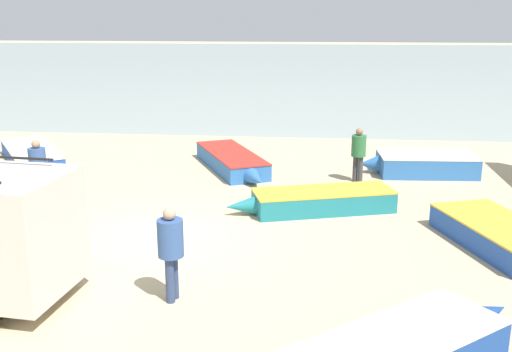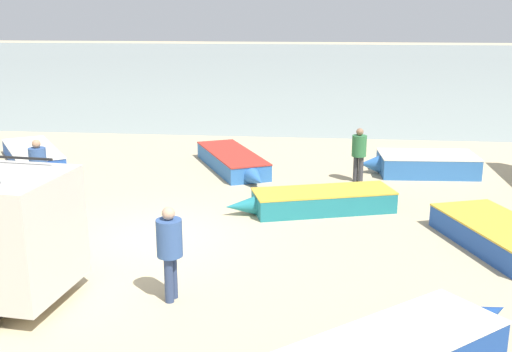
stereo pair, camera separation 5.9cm
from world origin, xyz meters
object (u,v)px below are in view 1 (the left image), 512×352
(fishing_rowboat_4, at_px, (423,164))
(fisherman_0, at_px, (359,150))
(fishing_rowboat_0, at_px, (318,201))
(fisherman_1, at_px, (38,165))
(fishing_rowboat_3, at_px, (32,156))
(fishing_rowboat_5, at_px, (503,237))
(fishing_rowboat_2, at_px, (233,161))
(fisherman_2, at_px, (171,245))

(fishing_rowboat_4, relative_size, fisherman_0, 2.23)
(fishing_rowboat_0, height_order, fisherman_1, fisherman_1)
(fishing_rowboat_0, xyz_separation_m, fisherman_0, (1.20, 2.97, 0.73))
(fisherman_0, bearing_deg, fisherman_1, -44.44)
(fishing_rowboat_3, bearing_deg, fisherman_0, 48.94)
(fishing_rowboat_5, xyz_separation_m, fisherman_1, (-11.68, 2.13, 0.78))
(fishing_rowboat_2, xyz_separation_m, fisherman_1, (-4.74, -4.14, 0.78))
(fisherman_1, bearing_deg, fisherman_0, -90.34)
(fishing_rowboat_3, bearing_deg, fishing_rowboat_0, 32.22)
(fisherman_2, bearing_deg, fishing_rowboat_2, -78.16)
(fishing_rowboat_2, distance_m, fishing_rowboat_3, 7.03)
(fishing_rowboat_4, xyz_separation_m, fisherman_2, (-5.93, -9.56, 0.73))
(fishing_rowboat_4, height_order, fishing_rowboat_5, fishing_rowboat_4)
(fishing_rowboat_2, bearing_deg, fishing_rowboat_5, 21.85)
(fishing_rowboat_4, bearing_deg, fisherman_1, 17.71)
(fishing_rowboat_0, xyz_separation_m, fishing_rowboat_3, (-9.88, 4.12, -0.01))
(fishing_rowboat_2, distance_m, fishing_rowboat_4, 6.21)
(fishing_rowboat_0, distance_m, fishing_rowboat_2, 4.96)
(fishing_rowboat_3, bearing_deg, fishing_rowboat_4, 55.02)
(fisherman_1, bearing_deg, fishing_rowboat_2, -68.38)
(fishing_rowboat_0, distance_m, fisherman_0, 3.29)
(fishing_rowboat_4, relative_size, fisherman_1, 2.13)
(fishing_rowboat_3, xyz_separation_m, fishing_rowboat_5, (13.97, -6.33, 0.01))
(fishing_rowboat_3, height_order, fisherman_0, fisherman_0)
(fisherman_0, bearing_deg, fishing_rowboat_3, -69.52)
(fishing_rowboat_5, distance_m, fisherman_2, 7.43)
(fishing_rowboat_0, distance_m, fishing_rowboat_3, 10.70)
(fishing_rowboat_2, bearing_deg, fishing_rowboat_0, 9.03)
(fisherman_1, relative_size, fisherman_2, 0.99)
(fishing_rowboat_0, relative_size, fishing_rowboat_2, 0.93)
(fishing_rowboat_3, xyz_separation_m, fishing_rowboat_4, (13.24, 0.04, 0.07))
(fishing_rowboat_5, distance_m, fisherman_0, 5.97)
(fishing_rowboat_5, height_order, fisherman_0, fisherman_0)
(fishing_rowboat_2, distance_m, fisherman_0, 4.26)
(fishing_rowboat_5, relative_size, fisherman_1, 2.37)
(fishing_rowboat_4, xyz_separation_m, fisherman_0, (-2.15, -1.19, 0.68))
(fishing_rowboat_5, distance_m, fisherman_1, 11.89)
(fishing_rowboat_0, distance_m, fisherman_1, 7.63)
(fishing_rowboat_3, relative_size, fishing_rowboat_4, 1.25)
(fishing_rowboat_0, relative_size, fishing_rowboat_3, 0.95)
(fisherman_0, xyz_separation_m, fisherman_1, (-8.79, -3.05, 0.05))
(fishing_rowboat_3, distance_m, fishing_rowboat_4, 13.24)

